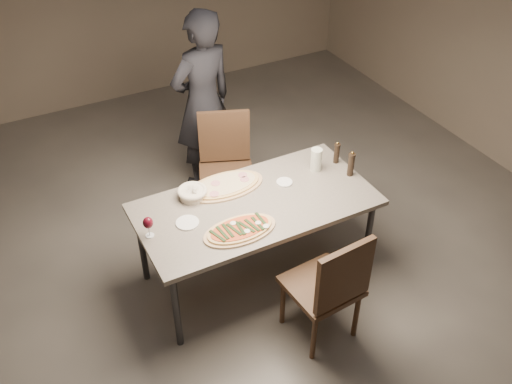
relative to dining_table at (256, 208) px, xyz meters
name	(u,v)px	position (x,y,z in m)	size (l,w,h in m)	color
room	(256,128)	(0.00, 0.00, 0.71)	(7.00, 7.00, 7.00)	#5C564F
dining_table	(256,208)	(0.00, 0.00, 0.00)	(1.80, 0.90, 0.75)	slate
zucchini_pizza	(240,230)	(-0.25, -0.24, 0.07)	(0.55, 0.30, 0.05)	tan
ham_pizza	(225,186)	(-0.12, 0.28, 0.07)	(0.63, 0.35, 0.04)	tan
bread_basket	(192,193)	(-0.40, 0.28, 0.11)	(0.23, 0.23, 0.08)	beige
oil_dish	(284,182)	(0.31, 0.11, 0.06)	(0.13, 0.13, 0.01)	white
pepper_mill_left	(351,164)	(0.83, -0.03, 0.16)	(0.06, 0.06, 0.22)	black
pepper_mill_right	(337,153)	(0.83, 0.17, 0.15)	(0.05, 0.05, 0.20)	black
carafe	(316,160)	(0.63, 0.16, 0.15)	(0.09, 0.09, 0.19)	silver
wine_glass	(148,223)	(-0.83, 0.02, 0.17)	(0.07, 0.07, 0.16)	silver
side_plate	(187,223)	(-0.55, 0.02, 0.06)	(0.17, 0.17, 0.01)	white
chair_near	(331,285)	(0.15, -0.81, -0.14)	(0.50, 0.50, 0.98)	#422C1C
chair_far	(226,162)	(0.14, 0.84, -0.13)	(0.61, 0.61, 1.00)	#422C1C
diner	(203,103)	(0.17, 1.37, 0.19)	(0.64, 0.42, 1.76)	black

